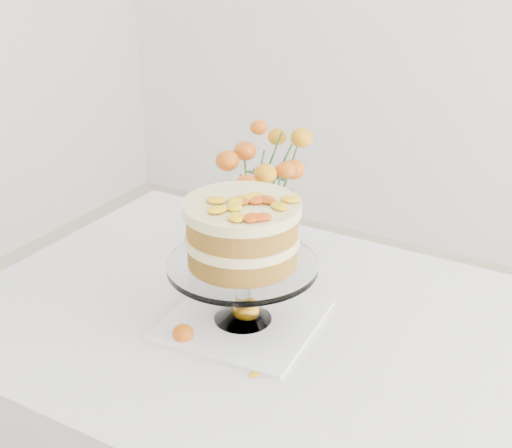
% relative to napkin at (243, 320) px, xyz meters
% --- Properties ---
extents(table, '(1.43, 0.93, 0.76)m').
position_rel_napkin_xyz_m(table, '(0.09, 0.04, -0.09)').
color(table, tan).
rests_on(table, ground).
extents(napkin, '(0.33, 0.33, 0.01)m').
position_rel_napkin_xyz_m(napkin, '(0.00, 0.00, 0.00)').
color(napkin, white).
rests_on(napkin, table).
extents(cake_stand, '(0.31, 0.31, 0.28)m').
position_rel_napkin_xyz_m(cake_stand, '(0.00, 0.00, 0.19)').
color(cake_stand, silver).
rests_on(cake_stand, napkin).
extents(rose_vase, '(0.30, 0.30, 0.37)m').
position_rel_napkin_xyz_m(rose_vase, '(-0.09, 0.27, 0.21)').
color(rose_vase, silver).
rests_on(rose_vase, table).
extents(loose_rose_near, '(0.10, 0.06, 0.05)m').
position_rel_napkin_xyz_m(loose_rose_near, '(0.00, 0.01, 0.02)').
color(loose_rose_near, orange).
rests_on(loose_rose_near, table).
extents(loose_rose_far, '(0.08, 0.04, 0.04)m').
position_rel_napkin_xyz_m(loose_rose_far, '(-0.07, -0.12, 0.01)').
color(loose_rose_far, '#C05409').
rests_on(loose_rose_far, table).
extents(stray_petal_a, '(0.03, 0.02, 0.00)m').
position_rel_napkin_xyz_m(stray_petal_a, '(-0.03, -0.06, -0.00)').
color(stray_petal_a, yellow).
rests_on(stray_petal_a, table).
extents(stray_petal_b, '(0.03, 0.02, 0.00)m').
position_rel_napkin_xyz_m(stray_petal_b, '(0.07, -0.10, -0.00)').
color(stray_petal_b, yellow).
rests_on(stray_petal_b, table).
extents(stray_petal_c, '(0.03, 0.02, 0.00)m').
position_rel_napkin_xyz_m(stray_petal_c, '(0.11, -0.14, -0.00)').
color(stray_petal_c, yellow).
rests_on(stray_petal_c, table).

